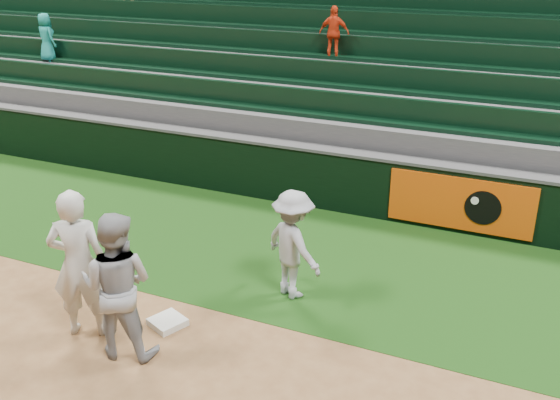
# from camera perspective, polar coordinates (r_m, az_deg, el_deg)

# --- Properties ---
(ground) EXTENTS (70.00, 70.00, 0.00)m
(ground) POSITION_cam_1_polar(r_m,az_deg,el_deg) (8.80, -10.05, -12.55)
(ground) COLOR brown
(ground) RESTS_ON ground
(foul_grass) EXTENTS (36.00, 4.20, 0.01)m
(foul_grass) POSITION_cam_1_polar(r_m,az_deg,el_deg) (11.02, -1.45, -4.44)
(foul_grass) COLOR #12340D
(foul_grass) RESTS_ON ground
(first_base) EXTENTS (0.57, 0.57, 0.10)m
(first_base) POSITION_cam_1_polar(r_m,az_deg,el_deg) (9.09, -10.24, -10.93)
(first_base) COLOR silver
(first_base) RESTS_ON ground
(first_baseman) EXTENTS (0.91, 0.79, 2.12)m
(first_baseman) POSITION_cam_1_polar(r_m,az_deg,el_deg) (8.71, -17.94, -5.60)
(first_baseman) COLOR silver
(first_baseman) RESTS_ON ground
(baserunner) EXTENTS (1.11, 0.96, 1.99)m
(baserunner) POSITION_cam_1_polar(r_m,az_deg,el_deg) (8.20, -14.65, -7.58)
(baserunner) COLOR #9C9EA6
(baserunner) RESTS_ON ground
(base_coach) EXTENTS (1.26, 1.07, 1.69)m
(base_coach) POSITION_cam_1_polar(r_m,az_deg,el_deg) (9.26, 1.20, -4.10)
(base_coach) COLOR #A1A5AE
(base_coach) RESTS_ON foul_grass
(field_wall) EXTENTS (36.00, 0.45, 1.25)m
(field_wall) POSITION_cam_1_polar(r_m,az_deg,el_deg) (12.61, 2.91, 2.25)
(field_wall) COLOR black
(field_wall) RESTS_ON ground
(stadium_seating) EXTENTS (36.00, 5.95, 5.51)m
(stadium_seating) POSITION_cam_1_polar(r_m,az_deg,el_deg) (15.77, 7.95, 10.27)
(stadium_seating) COLOR #3E3E40
(stadium_seating) RESTS_ON ground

